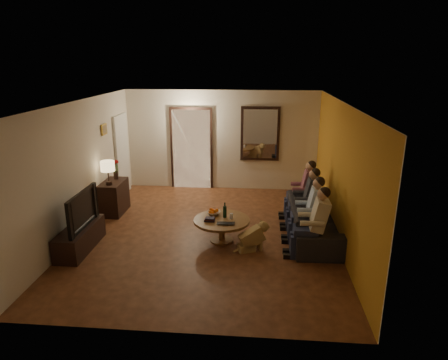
# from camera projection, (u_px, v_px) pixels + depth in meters

# --- Properties ---
(floor) EXTENTS (5.00, 6.00, 0.01)m
(floor) POSITION_uv_depth(u_px,v_px,m) (208.00, 234.00, 7.97)
(floor) COLOR #462413
(floor) RESTS_ON ground
(ceiling) EXTENTS (5.00, 6.00, 0.01)m
(ceiling) POSITION_uv_depth(u_px,v_px,m) (206.00, 103.00, 7.21)
(ceiling) COLOR white
(ceiling) RESTS_ON back_wall
(back_wall) EXTENTS (5.00, 0.02, 2.60)m
(back_wall) POSITION_uv_depth(u_px,v_px,m) (222.00, 140.00, 10.44)
(back_wall) COLOR beige
(back_wall) RESTS_ON floor
(front_wall) EXTENTS (5.00, 0.02, 2.60)m
(front_wall) POSITION_uv_depth(u_px,v_px,m) (174.00, 241.00, 4.73)
(front_wall) COLOR beige
(front_wall) RESTS_ON floor
(left_wall) EXTENTS (0.02, 6.00, 2.60)m
(left_wall) POSITION_uv_depth(u_px,v_px,m) (80.00, 169.00, 7.80)
(left_wall) COLOR beige
(left_wall) RESTS_ON floor
(right_wall) EXTENTS (0.02, 6.00, 2.60)m
(right_wall) POSITION_uv_depth(u_px,v_px,m) (341.00, 175.00, 7.38)
(right_wall) COLOR beige
(right_wall) RESTS_ON floor
(orange_accent) EXTENTS (0.01, 6.00, 2.60)m
(orange_accent) POSITION_uv_depth(u_px,v_px,m) (340.00, 175.00, 7.38)
(orange_accent) COLOR #C48721
(orange_accent) RESTS_ON right_wall
(kitchen_doorway) EXTENTS (1.00, 0.06, 2.10)m
(kitchen_doorway) POSITION_uv_depth(u_px,v_px,m) (192.00, 149.00, 10.57)
(kitchen_doorway) COLOR #FFE0A5
(kitchen_doorway) RESTS_ON floor
(door_trim) EXTENTS (1.12, 0.04, 2.22)m
(door_trim) POSITION_uv_depth(u_px,v_px,m) (192.00, 149.00, 10.56)
(door_trim) COLOR black
(door_trim) RESTS_ON floor
(fridge_glimpse) EXTENTS (0.45, 0.03, 1.70)m
(fridge_glimpse) POSITION_uv_depth(u_px,v_px,m) (201.00, 155.00, 10.59)
(fridge_glimpse) COLOR silver
(fridge_glimpse) RESTS_ON floor
(mirror_frame) EXTENTS (1.00, 0.05, 1.40)m
(mirror_frame) POSITION_uv_depth(u_px,v_px,m) (260.00, 134.00, 10.26)
(mirror_frame) COLOR black
(mirror_frame) RESTS_ON back_wall
(mirror_glass) EXTENTS (0.86, 0.02, 1.26)m
(mirror_glass) POSITION_uv_depth(u_px,v_px,m) (260.00, 134.00, 10.24)
(mirror_glass) COLOR white
(mirror_glass) RESTS_ON back_wall
(white_door) EXTENTS (0.06, 0.85, 2.04)m
(white_door) POSITION_uv_depth(u_px,v_px,m) (122.00, 155.00, 10.07)
(white_door) COLOR white
(white_door) RESTS_ON floor
(framed_art) EXTENTS (0.03, 0.28, 0.24)m
(framed_art) POSITION_uv_depth(u_px,v_px,m) (104.00, 129.00, 8.87)
(framed_art) COLOR #B28C33
(framed_art) RESTS_ON left_wall
(art_canvas) EXTENTS (0.01, 0.22, 0.18)m
(art_canvas) POSITION_uv_depth(u_px,v_px,m) (105.00, 129.00, 8.87)
(art_canvas) COLOR brown
(art_canvas) RESTS_ON left_wall
(dresser) EXTENTS (0.45, 0.82, 0.73)m
(dresser) POSITION_uv_depth(u_px,v_px,m) (114.00, 197.00, 8.99)
(dresser) COLOR black
(dresser) RESTS_ON floor
(table_lamp) EXTENTS (0.30, 0.30, 0.54)m
(table_lamp) POSITION_uv_depth(u_px,v_px,m) (108.00, 173.00, 8.59)
(table_lamp) COLOR beige
(table_lamp) RESTS_ON dresser
(flower_vase) EXTENTS (0.14, 0.14, 0.44)m
(flower_vase) POSITION_uv_depth(u_px,v_px,m) (115.00, 170.00, 9.02)
(flower_vase) COLOR #B61313
(flower_vase) RESTS_ON dresser
(tv_stand) EXTENTS (0.45, 1.31, 0.44)m
(tv_stand) POSITION_uv_depth(u_px,v_px,m) (80.00, 238.00, 7.30)
(tv_stand) COLOR black
(tv_stand) RESTS_ON floor
(tv) EXTENTS (1.17, 0.15, 0.67)m
(tv) POSITION_uv_depth(u_px,v_px,m) (77.00, 210.00, 7.13)
(tv) COLOR black
(tv) RESTS_ON tv_stand
(sofa) EXTENTS (2.30, 0.94, 0.67)m
(sofa) POSITION_uv_depth(u_px,v_px,m) (313.00, 220.00, 7.82)
(sofa) COLOR black
(sofa) RESTS_ON floor
(person_a) EXTENTS (0.60, 0.40, 1.20)m
(person_a) POSITION_uv_depth(u_px,v_px,m) (315.00, 226.00, 6.89)
(person_a) COLOR tan
(person_a) RESTS_ON sofa
(person_b) EXTENTS (0.60, 0.40, 1.20)m
(person_b) POSITION_uv_depth(u_px,v_px,m) (311.00, 213.00, 7.46)
(person_b) COLOR tan
(person_b) RESTS_ON sofa
(person_c) EXTENTS (0.60, 0.40, 1.20)m
(person_c) POSITION_uv_depth(u_px,v_px,m) (307.00, 202.00, 8.03)
(person_c) COLOR tan
(person_c) RESTS_ON sofa
(person_d) EXTENTS (0.60, 0.40, 1.20)m
(person_d) POSITION_uv_depth(u_px,v_px,m) (304.00, 192.00, 8.60)
(person_d) COLOR tan
(person_d) RESTS_ON sofa
(dog) EXTENTS (0.61, 0.44, 0.56)m
(dog) POSITION_uv_depth(u_px,v_px,m) (252.00, 236.00, 7.22)
(dog) COLOR #A37D4B
(dog) RESTS_ON floor
(coffee_table) EXTENTS (1.35, 1.35, 0.45)m
(coffee_table) POSITION_uv_depth(u_px,v_px,m) (222.00, 230.00, 7.62)
(coffee_table) COLOR brown
(coffee_table) RESTS_ON floor
(bowl) EXTENTS (0.26, 0.26, 0.06)m
(bowl) POSITION_uv_depth(u_px,v_px,m) (214.00, 213.00, 7.76)
(bowl) COLOR white
(bowl) RESTS_ON coffee_table
(oranges) EXTENTS (0.20, 0.20, 0.08)m
(oranges) POSITION_uv_depth(u_px,v_px,m) (214.00, 210.00, 7.74)
(oranges) COLOR orange
(oranges) RESTS_ON bowl
(wine_bottle) EXTENTS (0.07, 0.07, 0.31)m
(wine_bottle) POSITION_uv_depth(u_px,v_px,m) (225.00, 210.00, 7.59)
(wine_bottle) COLOR black
(wine_bottle) RESTS_ON coffee_table
(wine_glass) EXTENTS (0.06, 0.06, 0.10)m
(wine_glass) POSITION_uv_depth(u_px,v_px,m) (231.00, 216.00, 7.57)
(wine_glass) COLOR silver
(wine_glass) RESTS_ON coffee_table
(book_stack) EXTENTS (0.20, 0.15, 0.07)m
(book_stack) POSITION_uv_depth(u_px,v_px,m) (210.00, 219.00, 7.46)
(book_stack) COLOR black
(book_stack) RESTS_ON coffee_table
(laptop) EXTENTS (0.34, 0.22, 0.03)m
(laptop) POSITION_uv_depth(u_px,v_px,m) (226.00, 225.00, 7.27)
(laptop) COLOR black
(laptop) RESTS_ON coffee_table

